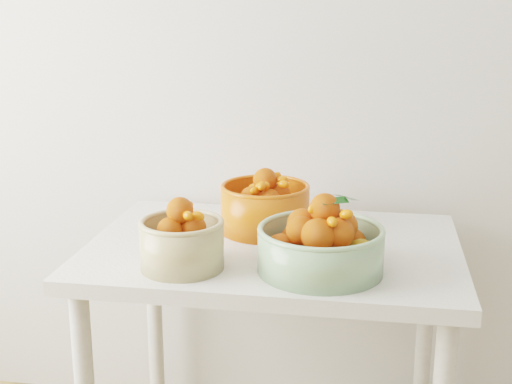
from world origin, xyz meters
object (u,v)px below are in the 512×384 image
bowl_cream (182,242)px  bowl_green (321,245)px  table (273,277)px  bowl_orange (265,207)px

bowl_cream → bowl_green: size_ratio=0.77×
table → bowl_orange: bowl_orange is taller
table → bowl_orange: 0.20m
table → bowl_green: bearing=-51.4°
bowl_orange → bowl_green: bearing=-57.7°
bowl_green → bowl_orange: bowl_green is taller
bowl_cream → bowl_green: (0.34, 0.03, 0.00)m
table → bowl_green: 0.28m
bowl_green → bowl_orange: bearing=122.3°
table → bowl_orange: size_ratio=3.85×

